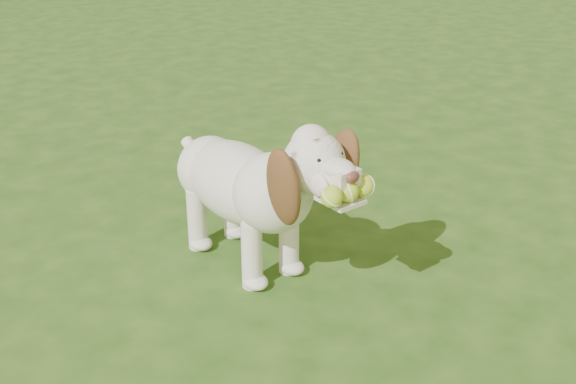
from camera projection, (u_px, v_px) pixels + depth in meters
ground at (268, 216)px, 3.53m from camera, size 80.00×80.00×0.00m
dog at (253, 183)px, 2.92m from camera, size 0.45×1.14×0.74m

